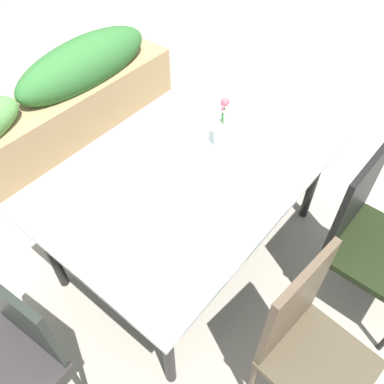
% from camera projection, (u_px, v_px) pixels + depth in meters
% --- Properties ---
extents(ground_plane, '(12.00, 12.00, 0.00)m').
position_uv_depth(ground_plane, '(191.00, 250.00, 2.62)').
color(ground_plane, gray).
extents(dining_table, '(1.62, 1.08, 0.74)m').
position_uv_depth(dining_table, '(192.00, 173.00, 2.13)').
color(dining_table, silver).
rests_on(dining_table, ground).
extents(chair_near_left, '(0.44, 0.44, 0.99)m').
position_uv_depth(chair_near_left, '(307.00, 342.00, 1.66)').
color(chair_near_left, '#433A29').
rests_on(chair_near_left, ground).
extents(chair_near_right, '(0.51, 0.51, 0.98)m').
position_uv_depth(chair_near_right, '(372.00, 234.00, 2.05)').
color(chair_near_right, black).
rests_on(chair_near_right, ground).
extents(chair_end_left, '(0.47, 0.47, 0.92)m').
position_uv_depth(chair_end_left, '(7.00, 358.00, 1.63)').
color(chair_end_left, '#2A2626').
rests_on(chair_end_left, ground).
extents(flower_vase, '(0.07, 0.07, 0.31)m').
position_uv_depth(flower_vase, '(220.00, 129.00, 2.11)').
color(flower_vase, silver).
rests_on(flower_vase, dining_table).
extents(planter_box, '(2.77, 0.43, 0.73)m').
position_uv_depth(planter_box, '(26.00, 121.00, 2.98)').
color(planter_box, '#9E7F56').
rests_on(planter_box, ground).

